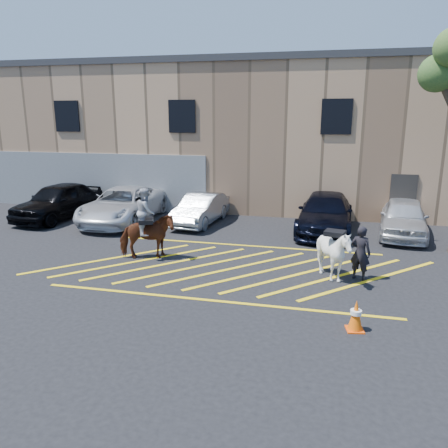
% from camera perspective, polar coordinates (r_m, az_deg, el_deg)
% --- Properties ---
extents(ground, '(90.00, 90.00, 0.00)m').
position_cam_1_polar(ground, '(14.08, 1.42, -5.42)').
color(ground, black).
rests_on(ground, ground).
extents(car_black_suv, '(2.53, 5.05, 1.65)m').
position_cam_1_polar(car_black_suv, '(21.51, -20.81, 2.84)').
color(car_black_suv, black).
rests_on(car_black_suv, ground).
extents(car_white_pickup, '(2.63, 5.51, 1.52)m').
position_cam_1_polar(car_white_pickup, '(20.05, -13.09, 2.43)').
color(car_white_pickup, silver).
rests_on(car_white_pickup, ground).
extents(car_silver_sedan, '(1.79, 4.09, 1.31)m').
position_cam_1_polar(car_silver_sedan, '(19.22, -3.07, 1.96)').
color(car_silver_sedan, gray).
rests_on(car_silver_sedan, ground).
extents(car_blue_suv, '(2.37, 5.30, 1.51)m').
position_cam_1_polar(car_blue_suv, '(18.42, 13.10, 1.39)').
color(car_blue_suv, black).
rests_on(car_blue_suv, ground).
extents(car_white_suv, '(2.27, 4.49, 1.47)m').
position_cam_1_polar(car_white_suv, '(18.67, 22.41, 0.78)').
color(car_white_suv, silver).
rests_on(car_white_suv, ground).
extents(handler, '(0.69, 0.58, 1.61)m').
position_cam_1_polar(handler, '(13.31, 17.39, -3.61)').
color(handler, black).
rests_on(handler, ground).
extents(warehouse, '(32.42, 10.20, 7.30)m').
position_cam_1_polar(warehouse, '(25.14, 7.16, 11.67)').
color(warehouse, tan).
rests_on(warehouse, ground).
extents(hatching_zone, '(12.60, 5.12, 0.01)m').
position_cam_1_polar(hatching_zone, '(13.80, 1.16, -5.81)').
color(hatching_zone, yellow).
rests_on(hatching_zone, ground).
extents(mounted_bay, '(1.99, 1.40, 2.40)m').
position_cam_1_polar(mounted_bay, '(14.67, -10.08, -0.85)').
color(mounted_bay, '#572314').
rests_on(mounted_bay, ground).
extents(saddled_white, '(1.60, 1.71, 1.59)m').
position_cam_1_polar(saddled_white, '(13.05, 14.14, -3.76)').
color(saddled_white, white).
rests_on(saddled_white, ground).
extents(traffic_cone, '(0.44, 0.44, 0.73)m').
position_cam_1_polar(traffic_cone, '(10.38, 16.83, -11.34)').
color(traffic_cone, '#FF4C0A').
rests_on(traffic_cone, ground).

